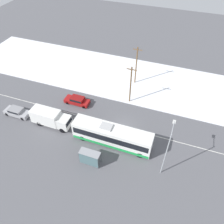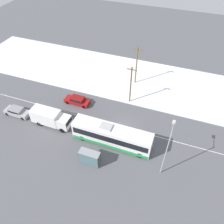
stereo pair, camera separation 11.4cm
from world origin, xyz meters
TOP-DOWN VIEW (x-y plane):
  - ground_plane at (0.00, 0.00)m, footprint 120.00×120.00m
  - snow_lot at (0.00, 13.96)m, footprint 80.00×15.88m
  - lane_marking_center at (0.00, 0.00)m, footprint 60.00×0.12m
  - city_bus at (-0.57, -3.68)m, footprint 12.39×2.57m
  - box_truck at (-11.63, -3.45)m, footprint 6.78×2.30m
  - sedan_car at (-9.88, 2.84)m, footprint 4.71×1.80m
  - parked_car_near_truck at (-18.57, -3.56)m, footprint 4.59×1.80m
  - pedestrian_at_stop at (-1.80, -7.37)m, footprint 0.61×0.27m
  - bus_shelter at (-2.27, -8.45)m, footprint 2.99×1.20m
  - streetlamp at (7.67, -5.84)m, footprint 0.36×2.70m
  - utility_pole_roadside at (-0.82, 6.71)m, footprint 1.80×0.24m
  - utility_pole_snowlot at (-1.49, 12.85)m, footprint 1.80×0.24m

SIDE VIEW (x-z plane):
  - ground_plane at x=0.00m, z-range 0.00..0.00m
  - lane_marking_center at x=0.00m, z-range 0.00..0.00m
  - snow_lot at x=0.00m, z-range 0.00..0.12m
  - parked_car_near_truck at x=-18.57m, z-range 0.07..1.49m
  - sedan_car at x=-9.88m, z-range 0.07..1.51m
  - pedestrian_at_stop at x=-1.80m, z-range 0.19..1.88m
  - box_truck at x=-11.63m, z-range 0.16..3.04m
  - bus_shelter at x=-2.27m, z-range 0.48..2.88m
  - city_bus at x=-0.57m, z-range -0.04..3.50m
  - utility_pole_roadside at x=-0.82m, z-range 0.18..7.85m
  - utility_pole_snowlot at x=-1.49m, z-range 0.19..8.29m
  - streetlamp at x=7.67m, z-range 1.03..9.31m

